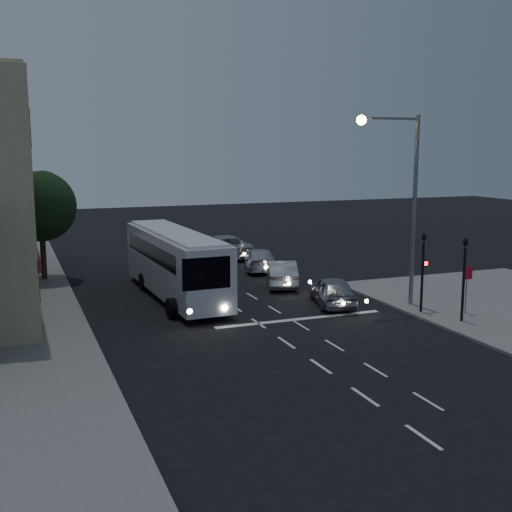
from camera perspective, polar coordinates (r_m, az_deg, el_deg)
name	(u,v)px	position (r m, az deg, el deg)	size (l,w,h in m)	color
ground	(276,336)	(26.44, 1.82, -7.11)	(120.00, 120.00, 0.00)	black
road_markings	(274,314)	(29.85, 1.61, -5.14)	(8.00, 30.55, 0.01)	silver
tour_bus	(175,262)	(32.90, -7.23, -0.52)	(2.81, 11.32, 3.45)	silver
car_suv	(332,291)	(31.50, 6.81, -3.09)	(1.69, 4.21, 1.43)	#93929F
car_sedan_a	(282,273)	(35.62, 2.30, -1.54)	(1.53, 4.39, 1.45)	silver
car_sedan_b	(260,260)	(40.24, 0.36, -0.32)	(1.88, 4.62, 1.34)	silver
car_sedan_c	(222,246)	(44.90, -3.02, 0.87)	(2.64, 5.73, 1.59)	#AEAEB1
traffic_signal_main	(423,263)	(30.23, 14.64, -0.58)	(0.25, 0.35, 4.10)	black
traffic_signal_side	(464,269)	(29.11, 18.03, -1.12)	(0.18, 0.15, 4.10)	black
regulatory_sign	(467,282)	(30.62, 18.27, -2.20)	(0.45, 0.12, 2.20)	slate
streetlight	(403,188)	(30.85, 12.96, 5.89)	(3.32, 0.44, 9.00)	slate
street_tree	(40,203)	(38.48, -18.62, 4.47)	(4.00, 4.00, 6.20)	black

